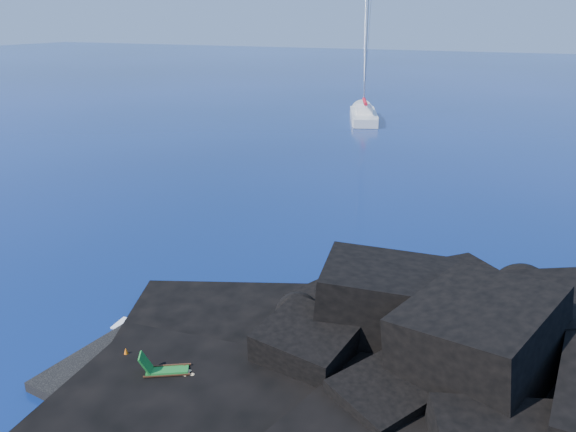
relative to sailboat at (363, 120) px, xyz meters
name	(u,v)px	position (x,y,z in m)	size (l,w,h in m)	color
ground	(72,360)	(5.22, -52.05, 0.00)	(400.00, 400.00, 0.00)	#031434
headland	(453,408)	(18.22, -49.05, 0.00)	(24.00, 24.00, 3.60)	black
beach	(184,384)	(9.72, -51.55, 0.00)	(8.50, 6.00, 0.70)	black
surf_foam	(258,324)	(10.22, -47.05, 0.00)	(10.00, 8.00, 0.06)	white
sailboat	(363,120)	(0.00, 0.00, 0.00)	(2.94, 14.03, 14.71)	silver
deck_chair	(167,365)	(9.38, -51.95, 0.88)	(1.56, 0.68, 1.07)	#186D26
towel	(180,377)	(9.70, -51.75, 0.38)	(2.07, 0.98, 0.05)	white
sunbather	(179,373)	(9.70, -51.75, 0.54)	(1.97, 0.49, 0.27)	#E3B477
marker_cone	(126,354)	(7.43, -51.68, 0.61)	(0.33, 0.33, 0.51)	orange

